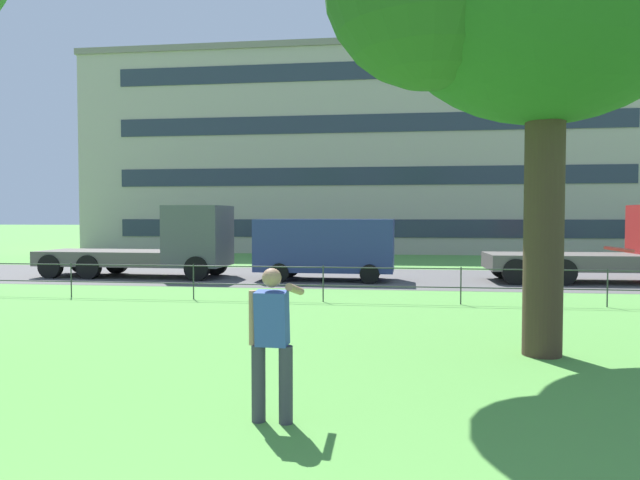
{
  "coord_description": "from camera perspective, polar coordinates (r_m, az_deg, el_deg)",
  "views": [
    {
      "loc": [
        1.97,
        -0.89,
        2.34
      ],
      "look_at": [
        0.52,
        10.15,
        1.89
      ],
      "focal_mm": 32.57,
      "sensor_mm": 36.0,
      "label": 1
    }
  ],
  "objects": [
    {
      "name": "flatbed_truck_right",
      "position": [
        23.07,
        27.83,
        -0.73
      ],
      "size": [
        7.36,
        2.59,
        2.75
      ],
      "color": "#B22323",
      "rests_on": "ground"
    },
    {
      "name": "apartment_building_background",
      "position": [
        41.69,
        4.88,
        8.23
      ],
      "size": [
        37.78,
        11.61,
        13.25
      ],
      "color": "#ADA393",
      "rests_on": "ground"
    },
    {
      "name": "flatbed_truck_far_left",
      "position": [
        23.14,
        -15.25,
        -0.53
      ],
      "size": [
        7.34,
        2.54,
        2.75
      ],
      "color": "#4C4C51",
      "rests_on": "ground"
    },
    {
      "name": "park_fence",
      "position": [
        15.91,
        0.31,
        -3.71
      ],
      "size": [
        29.58,
        0.04,
        1.0
      ],
      "color": "#333833",
      "rests_on": "ground"
    },
    {
      "name": "panel_van_far_right",
      "position": [
        21.27,
        0.55,
        -0.55
      ],
      "size": [
        5.04,
        2.19,
        2.24
      ],
      "color": "navy",
      "rests_on": "ground"
    },
    {
      "name": "frisbee",
      "position": [
        6.31,
        27.31,
        -0.82
      ],
      "size": [
        0.34,
        0.34,
        0.06
      ],
      "color": "red"
    },
    {
      "name": "person_thrower",
      "position": [
        6.69,
        -4.72,
        -9.68
      ],
      "size": [
        0.55,
        0.75,
        1.76
      ],
      "color": "#383842",
      "rests_on": "ground"
    },
    {
      "name": "street_strip",
      "position": [
        22.37,
        2.37,
        -3.67
      ],
      "size": [
        80.0,
        7.39,
        0.01
      ],
      "primitive_type": "cube",
      "color": "#565454",
      "rests_on": "ground"
    }
  ]
}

